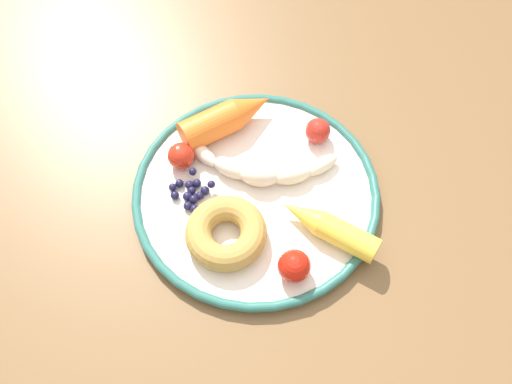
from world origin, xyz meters
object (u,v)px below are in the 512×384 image
(dining_table, at_px, (233,205))
(banana, at_px, (260,169))
(carrot_orange, at_px, (227,118))
(tomato_mid, at_px, (294,266))
(tomato_near, at_px, (318,131))
(tomato_far, at_px, (181,156))
(donut, at_px, (226,233))
(blueberry_pile, at_px, (191,192))
(carrot_yellow, at_px, (329,228))
(plate, at_px, (256,193))

(dining_table, distance_m, banana, 0.12)
(carrot_orange, bearing_deg, tomato_mid, 103.33)
(tomato_near, xyz_separation_m, tomato_far, (0.19, 0.02, 0.00))
(banana, distance_m, donut, 0.10)
(banana, height_order, donut, donut)
(tomato_near, xyz_separation_m, tomato_mid, (0.07, 0.19, 0.00))
(carrot_orange, height_order, donut, carrot_orange)
(blueberry_pile, bearing_deg, tomato_near, -159.93)
(carrot_yellow, xyz_separation_m, tomato_near, (-0.01, -0.14, 0.00))
(donut, bearing_deg, tomato_far, -68.91)
(blueberry_pile, height_order, tomato_far, tomato_far)
(dining_table, relative_size, carrot_yellow, 9.25)
(plate, xyz_separation_m, tomato_near, (-0.09, -0.07, 0.02))
(dining_table, bearing_deg, blueberry_pile, 30.91)
(carrot_orange, relative_size, carrot_yellow, 1.16)
(donut, height_order, tomato_near, tomato_near)
(donut, bearing_deg, tomato_mid, 143.23)
(plate, distance_m, tomato_mid, 0.12)
(blueberry_pile, relative_size, tomato_near, 1.80)
(plate, xyz_separation_m, tomato_mid, (-0.03, 0.12, 0.02))
(carrot_orange, bearing_deg, blueberry_pile, 59.51)
(tomato_near, bearing_deg, plate, 37.73)
(banana, bearing_deg, donut, 57.87)
(carrot_orange, bearing_deg, tomato_far, 37.03)
(carrot_orange, xyz_separation_m, tomato_mid, (-0.05, 0.22, -0.00))
(carrot_yellow, height_order, donut, same)
(donut, bearing_deg, blueberry_pile, -61.36)
(banana, bearing_deg, tomato_mid, 97.86)
(dining_table, xyz_separation_m, carrot_yellow, (-0.11, 0.11, 0.12))
(plate, relative_size, donut, 3.22)
(banana, distance_m, carrot_yellow, 0.12)
(banana, distance_m, blueberry_pile, 0.09)
(carrot_orange, relative_size, donut, 1.39)
(carrot_yellow, distance_m, tomato_near, 0.14)
(tomato_far, bearing_deg, donut, 111.09)
(plate, xyz_separation_m, donut, (0.05, 0.06, 0.02))
(tomato_mid, bearing_deg, tomato_far, -55.43)
(carrot_orange, distance_m, carrot_yellow, 0.21)
(plate, distance_m, carrot_orange, 0.11)
(donut, distance_m, tomato_far, 0.13)
(plate, distance_m, tomato_far, 0.11)
(banana, distance_m, tomato_near, 0.10)
(tomato_near, bearing_deg, carrot_yellow, 84.29)
(tomato_near, bearing_deg, banana, 28.98)
(dining_table, relative_size, banana, 5.45)
(carrot_orange, height_order, carrot_yellow, carrot_orange)
(dining_table, relative_size, blueberry_pile, 17.94)
(plate, bearing_deg, donut, 53.35)
(dining_table, distance_m, carrot_orange, 0.14)
(blueberry_pile, bearing_deg, tomato_mid, 131.94)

